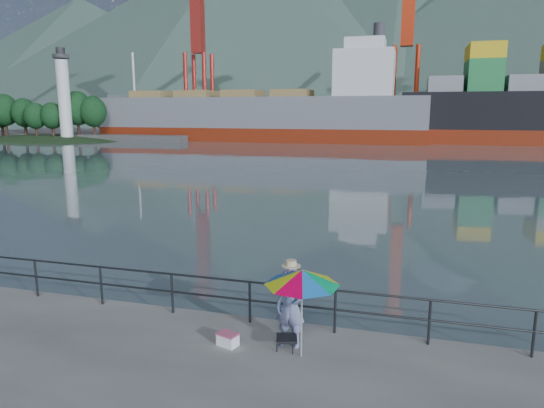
# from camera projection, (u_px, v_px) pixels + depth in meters

# --- Properties ---
(harbor_water) EXTENTS (500.00, 280.00, 0.00)m
(harbor_water) POSITION_uv_depth(u_px,v_px,m) (386.00, 128.00, 133.38)
(harbor_water) COLOR #516468
(harbor_water) RESTS_ON ground
(far_dock) EXTENTS (200.00, 40.00, 0.40)m
(far_dock) POSITION_uv_depth(u_px,v_px,m) (429.00, 135.00, 95.76)
(far_dock) COLOR #514F4C
(far_dock) RESTS_ON ground
(guardrail) EXTENTS (22.00, 0.06, 1.03)m
(guardrail) POSITION_uv_depth(u_px,v_px,m) (136.00, 289.00, 12.10)
(guardrail) COLOR #2D3033
(guardrail) RESTS_ON ground
(mountains) EXTENTS (600.00, 332.80, 80.00)m
(mountains) POSITION_uv_depth(u_px,v_px,m) (502.00, 30.00, 189.65)
(mountains) COLOR #385147
(mountains) RESTS_ON ground
(lighthouse_islet) EXTENTS (48.00, 26.40, 19.20)m
(lighthouse_islet) POSITION_uv_depth(u_px,v_px,m) (42.00, 137.00, 83.80)
(lighthouse_islet) COLOR #263F1E
(lighthouse_islet) RESTS_ON ground
(fisherman) EXTENTS (0.65, 0.44, 1.74)m
(fisherman) POSITION_uv_depth(u_px,v_px,m) (291.00, 307.00, 10.13)
(fisherman) COLOR #38449A
(fisherman) RESTS_ON ground
(beach_umbrella) EXTENTS (1.81, 1.81, 1.84)m
(beach_umbrella) POSITION_uv_depth(u_px,v_px,m) (302.00, 277.00, 9.50)
(beach_umbrella) COLOR white
(beach_umbrella) RESTS_ON ground
(folding_stool) EXTENTS (0.52, 0.52, 0.28)m
(folding_stool) POSITION_uv_depth(u_px,v_px,m) (287.00, 343.00, 10.08)
(folding_stool) COLOR black
(folding_stool) RESTS_ON ground
(cooler_bag) EXTENTS (0.49, 0.40, 0.24)m
(cooler_bag) POSITION_uv_depth(u_px,v_px,m) (228.00, 340.00, 10.26)
(cooler_bag) COLOR white
(cooler_bag) RESTS_ON ground
(fishing_rod) EXTENTS (0.17, 1.87, 1.32)m
(fishing_rod) POSITION_uv_depth(u_px,v_px,m) (290.00, 322.00, 11.41)
(fishing_rod) COLOR black
(fishing_rod) RESTS_ON ground
(bulk_carrier) EXTENTS (55.39, 9.59, 14.50)m
(bulk_carrier) POSITION_uv_depth(u_px,v_px,m) (269.00, 115.00, 81.49)
(bulk_carrier) COLOR maroon
(bulk_carrier) RESTS_ON ground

